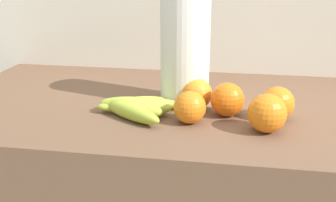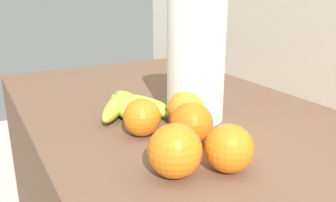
% 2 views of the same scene
% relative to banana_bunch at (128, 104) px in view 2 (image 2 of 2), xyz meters
% --- Properties ---
extents(banana_bunch, '(0.20, 0.18, 0.04)m').
position_rel_banana_bunch_xyz_m(banana_bunch, '(0.00, 0.00, 0.00)').
color(banana_bunch, '#B5CF3F').
rests_on(banana_bunch, counter).
extents(orange_back_right, '(0.08, 0.08, 0.08)m').
position_rel_banana_bunch_xyz_m(orange_back_right, '(0.22, 0.03, 0.02)').
color(orange_back_right, orange).
rests_on(orange_back_right, counter).
extents(orange_far_right, '(0.08, 0.08, 0.08)m').
position_rel_banana_bunch_xyz_m(orange_far_right, '(0.30, -0.05, 0.02)').
color(orange_far_right, orange).
rests_on(orange_far_right, counter).
extents(orange_center, '(0.08, 0.08, 0.08)m').
position_rel_banana_bunch_xyz_m(orange_center, '(0.33, 0.03, 0.02)').
color(orange_center, orange).
rests_on(orange_center, counter).
extents(orange_back_left, '(0.08, 0.08, 0.08)m').
position_rel_banana_bunch_xyz_m(orange_back_left, '(0.14, 0.07, 0.02)').
color(orange_back_left, orange).
rests_on(orange_back_left, counter).
extents(orange_right, '(0.07, 0.07, 0.07)m').
position_rel_banana_bunch_xyz_m(orange_right, '(0.14, -0.03, 0.02)').
color(orange_right, orange).
rests_on(orange_right, counter).
extents(paper_towel_roll, '(0.12, 0.12, 0.31)m').
position_rel_banana_bunch_xyz_m(paper_towel_roll, '(0.11, 0.11, 0.12)').
color(paper_towel_roll, white).
rests_on(paper_towel_roll, counter).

